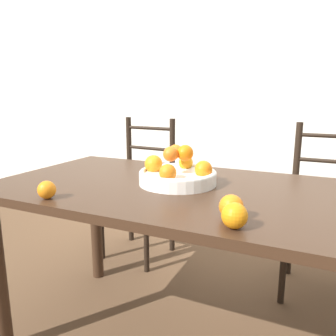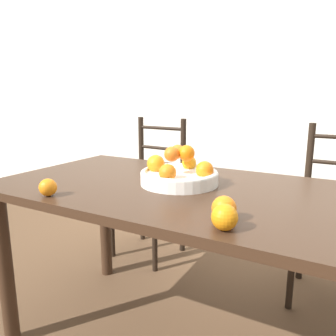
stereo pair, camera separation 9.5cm
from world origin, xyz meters
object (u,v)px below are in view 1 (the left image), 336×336
(orange_loose_0, at_px, (234,216))
(orange_loose_2, at_px, (231,207))
(orange_loose_1, at_px, (47,190))
(chair_right, at_px, (326,216))
(fruit_bowl, at_px, (177,173))
(chair_left, at_px, (140,191))

(orange_loose_0, distance_m, orange_loose_2, 0.08)
(orange_loose_1, height_order, chair_right, chair_right)
(orange_loose_1, distance_m, orange_loose_2, 0.67)
(orange_loose_0, distance_m, orange_loose_1, 0.69)
(fruit_bowl, distance_m, orange_loose_2, 0.44)
(orange_loose_0, relative_size, orange_loose_1, 1.13)
(fruit_bowl, relative_size, chair_right, 0.33)
(orange_loose_2, relative_size, chair_left, 0.08)
(orange_loose_0, bearing_deg, chair_right, 76.28)
(orange_loose_1, bearing_deg, chair_right, 49.60)
(chair_left, distance_m, chair_right, 1.22)
(orange_loose_1, bearing_deg, orange_loose_2, 7.21)
(fruit_bowl, bearing_deg, chair_left, 129.37)
(fruit_bowl, bearing_deg, orange_loose_2, -44.85)
(orange_loose_0, xyz_separation_m, orange_loose_2, (-0.03, 0.07, -0.00))
(orange_loose_2, height_order, chair_left, chair_left)
(chair_right, bearing_deg, orange_loose_2, -105.14)
(orange_loose_0, bearing_deg, fruit_bowl, 131.53)
(fruit_bowl, bearing_deg, chair_right, 50.39)
(fruit_bowl, bearing_deg, orange_loose_1, -131.84)
(fruit_bowl, distance_m, chair_right, 1.03)
(fruit_bowl, distance_m, orange_loose_0, 0.51)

